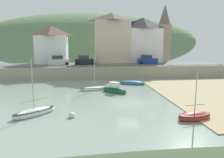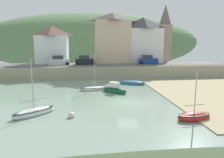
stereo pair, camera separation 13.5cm
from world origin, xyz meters
name	(u,v)px [view 2 (the right image)]	position (x,y,z in m)	size (l,w,h in m)	color
ground	(174,139)	(1.40, -9.56, 0.16)	(48.00, 41.00, 0.61)	gray
quay_seawall	(112,71)	(0.00, 17.50, 1.36)	(48.00, 9.40, 2.40)	gray
hillside_backdrop	(91,42)	(-3.64, 55.20, 7.16)	(80.00, 44.00, 20.45)	#597D50
waterfront_building_left	(52,44)	(-12.52, 25.20, 6.60)	(6.92, 5.83, 8.23)	white
waterfront_building_centre	(112,38)	(1.03, 25.20, 8.08)	(8.03, 6.07, 11.21)	beige
waterfront_building_right	(143,40)	(8.26, 25.20, 7.63)	(8.55, 5.33, 10.28)	white
church_with_spire	(165,32)	(14.95, 29.20, 9.61)	(3.00, 3.00, 13.97)	#9F886D
dinghy_open_wooden	(132,83)	(2.74, 10.64, 0.25)	(4.49, 2.76, 0.80)	teal
sailboat_blue_trim	(34,112)	(-9.71, -2.90, 0.28)	(4.02, 3.60, 5.62)	white
sailboat_nearest_shore	(194,116)	(4.86, -5.76, 0.31)	(3.36, 1.80, 4.61)	#A1261B
rowboat_small_beached	(114,90)	(-0.96, 5.27, 0.41)	(3.64, 3.39, 1.70)	#135D3B
sailboat_white_hull	(95,88)	(-3.66, 7.18, 0.23)	(4.58, 2.09, 5.35)	white
parked_car_near_slipway	(59,61)	(-10.55, 20.70, 3.20)	(4.24, 2.08, 1.95)	#BCBEC0
parked_car_by_wall	(85,61)	(-5.24, 20.70, 3.20)	(4.12, 1.82, 1.95)	black
parked_car_end_of_row	(148,60)	(8.22, 20.70, 3.20)	(4.20, 1.96, 1.95)	navy
mooring_buoy	(71,115)	(-6.12, -3.94, 0.19)	(0.63, 0.63, 0.63)	silver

